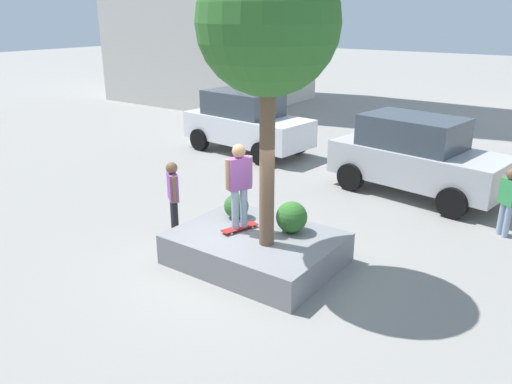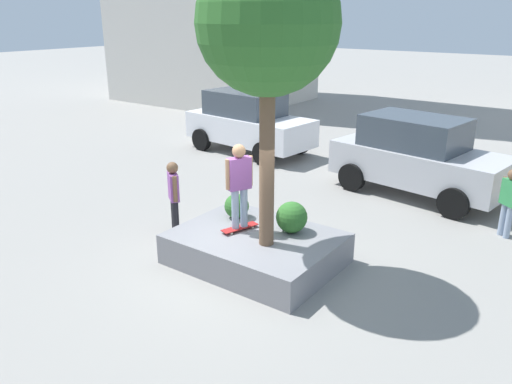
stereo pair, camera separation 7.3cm
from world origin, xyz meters
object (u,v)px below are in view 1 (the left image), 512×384
object	(u,v)px
planter_ledge	(256,248)
sedan_parked	(416,156)
passerby_with_bag	(508,198)
plaza_tree	(268,26)
police_car	(246,122)
skateboard	(240,228)
bystander_watching	(173,193)
skateboarder	(239,180)

from	to	relation	value
planter_ledge	sedan_parked	size ratio (longest dim) A/B	0.65
passerby_with_bag	sedan_parked	bearing A→B (deg)	149.04
plaza_tree	police_car	size ratio (longest dim) A/B	1.08
skateboard	bystander_watching	world-z (taller)	bystander_watching
planter_ledge	skateboard	world-z (taller)	skateboard
skateboard	sedan_parked	distance (m)	6.18
skateboard	skateboarder	size ratio (longest dim) A/B	0.48
police_car	bystander_watching	distance (m)	7.37
planter_ledge	skateboard	bearing A→B (deg)	-175.57
planter_ledge	skateboarder	world-z (taller)	skateboarder
plaza_tree	bystander_watching	bearing A→B (deg)	172.77
plaza_tree	passerby_with_bag	bearing A→B (deg)	53.52
skateboard	passerby_with_bag	bearing A→B (deg)	46.36
police_car	passerby_with_bag	world-z (taller)	police_car
police_car	bystander_watching	size ratio (longest dim) A/B	2.89
skateboard	skateboarder	xyz separation A→B (m)	(0.00, -0.00, 1.01)
planter_ledge	sedan_parked	bearing A→B (deg)	79.16
skateboard	planter_ledge	bearing A→B (deg)	4.43
plaza_tree	sedan_parked	xyz separation A→B (m)	(0.73, 6.17, -3.50)
planter_ledge	skateboarder	xyz separation A→B (m)	(-0.39, -0.03, 1.38)
bystander_watching	skateboarder	bearing A→B (deg)	-4.59
skateboard	sedan_parked	size ratio (longest dim) A/B	0.17
plaza_tree	bystander_watching	world-z (taller)	plaza_tree
police_car	sedan_parked	distance (m)	6.57
skateboarder	passerby_with_bag	world-z (taller)	skateboarder
sedan_parked	plaza_tree	bearing A→B (deg)	-96.75
police_car	skateboard	bearing A→B (deg)	-54.21
plaza_tree	passerby_with_bag	size ratio (longest dim) A/B	3.30
plaza_tree	skateboarder	world-z (taller)	plaza_tree
police_car	sedan_parked	bearing A→B (deg)	-8.18
sedan_parked	passerby_with_bag	size ratio (longest dim) A/B	3.08
skateboard	plaza_tree	bearing A→B (deg)	-13.76
skateboarder	police_car	size ratio (longest dim) A/B	0.36
plaza_tree	skateboarder	bearing A→B (deg)	166.24
planter_ledge	skateboard	xyz separation A→B (m)	(-0.39, -0.03, 0.37)
skateboard	police_car	world-z (taller)	police_car
skateboard	sedan_parked	bearing A→B (deg)	75.69
plaza_tree	bystander_watching	size ratio (longest dim) A/B	3.12
sedan_parked	passerby_with_bag	xyz separation A→B (m)	(2.65, -1.59, -0.18)
police_car	passerby_with_bag	bearing A→B (deg)	-15.43
planter_ledge	plaza_tree	xyz separation A→B (m)	(0.41, -0.22, 4.29)
passerby_with_bag	planter_ledge	bearing A→B (deg)	-131.07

